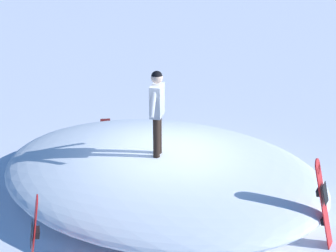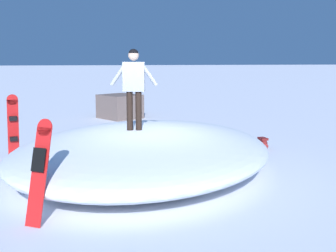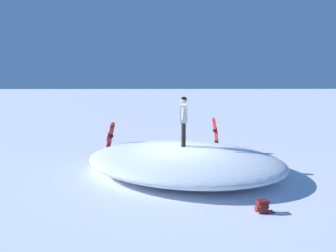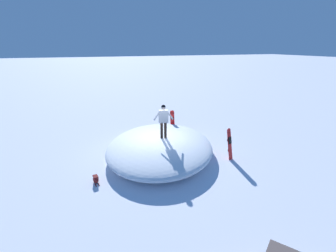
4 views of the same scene
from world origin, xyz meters
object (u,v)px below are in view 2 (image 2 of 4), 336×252
(snowboard_primary_upright, at_px, (40,170))
(snowboarder_standing, at_px, (134,81))
(backpack_near, at_px, (263,143))
(snowboard_secondary_upright, at_px, (13,125))

(snowboard_primary_upright, bearing_deg, snowboarder_standing, 60.64)
(snowboarder_standing, distance_m, backpack_near, 4.48)
(snowboarder_standing, bearing_deg, snowboard_secondary_upright, 150.09)
(backpack_near, bearing_deg, snowboarder_standing, -155.10)
(snowboard_primary_upright, bearing_deg, backpack_near, 41.12)
(snowboarder_standing, relative_size, backpack_near, 3.42)
(snowboard_primary_upright, distance_m, backpack_near, 7.15)
(backpack_near, bearing_deg, snowboard_primary_upright, -138.88)
(snowboarder_standing, bearing_deg, snowboard_primary_upright, -119.36)
(backpack_near, bearing_deg, snowboard_secondary_upright, -179.99)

